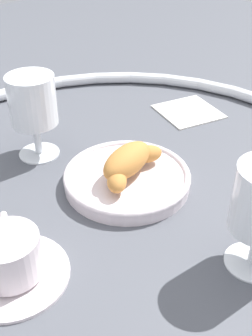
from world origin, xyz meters
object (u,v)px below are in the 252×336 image
Objects in this scene: pastry_plate at (126,177)px; croissant_large at (128,162)px; coffee_cup_near at (10,260)px; juice_glass_left at (33,105)px; folded_napkin at (188,111)px.

pastry_plate is 0.03m from croissant_large.
coffee_cup_near is at bearing 9.82° from croissant_large.
coffee_cup_near is 0.27m from juice_glass_left.
folded_napkin is (-0.47, -0.13, -0.02)m from coffee_cup_near.
pastry_plate is 1.75× the size of folded_napkin.
pastry_plate is 0.23m from coffee_cup_near.
pastry_plate reaches higher than folded_napkin.
pastry_plate is at bearing -76.81° from croissant_large.
juice_glass_left is (0.05, -0.17, 0.05)m from croissant_large.
folded_napkin is (-0.30, 0.07, -0.09)m from juice_glass_left.
juice_glass_left is (-0.17, -0.20, 0.07)m from coffee_cup_near.
juice_glass_left is at bearing -130.02° from coffee_cup_near.
pastry_plate is 1.41× the size of coffee_cup_near.
croissant_large is 0.27m from folded_napkin.
pastry_plate is 1.37× the size of juice_glass_left.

